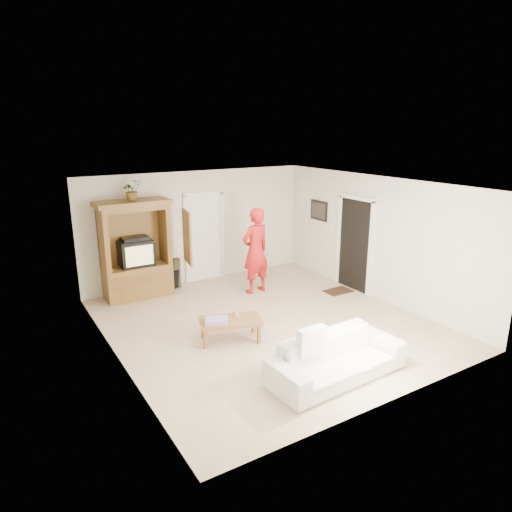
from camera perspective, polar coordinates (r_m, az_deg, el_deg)
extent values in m
plane|color=tan|center=(8.68, 1.32, -8.39)|extent=(6.00, 6.00, 0.00)
plane|color=white|center=(7.97, 1.44, 8.91)|extent=(6.00, 6.00, 0.00)
plane|color=silver|center=(10.80, -7.31, 3.64)|extent=(5.50, 0.00, 5.50)
plane|color=silver|center=(6.07, 17.03, -6.78)|extent=(5.50, 0.00, 5.50)
plane|color=silver|center=(7.18, -17.41, -3.27)|extent=(0.00, 6.00, 6.00)
plane|color=silver|center=(9.95, 14.82, 2.18)|extent=(0.00, 6.00, 6.00)
cube|color=brown|center=(10.19, -14.52, -3.03)|extent=(1.40, 0.60, 0.70)
cube|color=brown|center=(9.78, -18.53, 1.65)|extent=(0.10, 0.60, 1.20)
cube|color=brown|center=(10.13, -11.38, 2.65)|extent=(0.10, 0.60, 1.20)
cube|color=brown|center=(10.19, -15.34, 2.46)|extent=(1.40, 0.06, 1.20)
cube|color=brown|center=(9.81, -15.16, 5.85)|extent=(1.40, 0.60, 0.10)
cube|color=brown|center=(9.79, -15.20, 6.43)|extent=(1.52, 0.68, 0.10)
cube|color=brown|center=(9.82, -8.62, 2.37)|extent=(0.16, 0.67, 1.15)
cube|color=black|center=(10.04, -14.81, 0.39)|extent=(0.70, 0.52, 0.55)
cube|color=tan|center=(9.79, -14.34, 0.04)|extent=(0.58, 0.02, 0.42)
cube|color=black|center=(9.94, -14.89, 2.11)|extent=(0.55, 0.35, 0.08)
cube|color=brown|center=(9.90, -14.06, -2.95)|extent=(1.19, 0.03, 0.25)
cube|color=white|center=(10.89, -6.47, 2.27)|extent=(0.85, 0.05, 2.04)
cube|color=black|center=(10.41, 12.25, 1.36)|extent=(0.05, 0.90, 2.04)
cube|color=black|center=(11.24, 7.87, 5.66)|extent=(0.03, 0.60, 0.48)
cube|color=#382316|center=(10.42, 10.22, -4.32)|extent=(0.60, 0.40, 0.02)
imported|color=#4C7238|center=(9.73, -15.28, 7.94)|extent=(0.46, 0.42, 0.43)
imported|color=#B41918|center=(9.96, -0.06, 0.66)|extent=(0.76, 0.56, 1.90)
imported|color=silver|center=(6.93, 10.08, -12.42)|extent=(2.16, 0.93, 0.62)
cube|color=brown|center=(7.90, -3.23, -8.11)|extent=(1.17, 0.88, 0.06)
cube|color=brown|center=(7.73, -6.33, -10.32)|extent=(0.07, 0.07, 0.33)
cube|color=brown|center=(8.12, -6.67, -8.98)|extent=(0.07, 0.07, 0.33)
cube|color=brown|center=(7.86, 0.38, -9.76)|extent=(0.07, 0.07, 0.33)
cube|color=brown|center=(8.25, -0.29, -8.48)|extent=(0.07, 0.07, 0.33)
cube|color=#FF54AA|center=(7.76, -4.98, -8.04)|extent=(0.46, 0.41, 0.08)
cylinder|color=tan|center=(7.96, -2.49, -7.26)|extent=(0.08, 0.08, 0.10)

